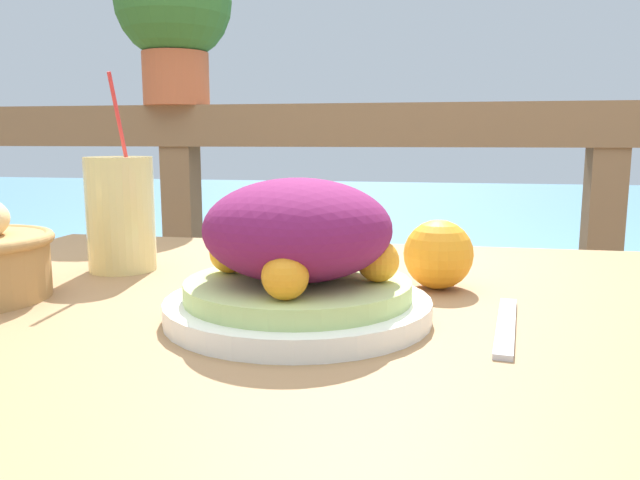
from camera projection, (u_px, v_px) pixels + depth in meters
The scene contains 8 objects.
patio_table at pixel (315, 405), 0.67m from camera, with size 1.05×0.78×0.76m.
railing_fence at pixel (379, 235), 1.36m from camera, with size 2.80×0.08×1.00m.
sea_backdrop at pixel (416, 247), 3.86m from camera, with size 12.00×4.00×0.52m.
salad_plate at pixel (298, 259), 0.59m from camera, with size 0.25×0.25×0.13m.
drink_glass at pixel (121, 214), 0.81m from camera, with size 0.09×0.09×0.25m.
potted_plant at pixel (174, 12), 1.36m from camera, with size 0.25×0.25×0.35m.
knife at pixel (506, 325), 0.57m from camera, with size 0.04×0.18×0.00m.
orange_near_basket at pixel (438, 254), 0.71m from camera, with size 0.08×0.08×0.08m.
Camera 1 is at (0.12, -0.62, 0.93)m, focal length 35.00 mm.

